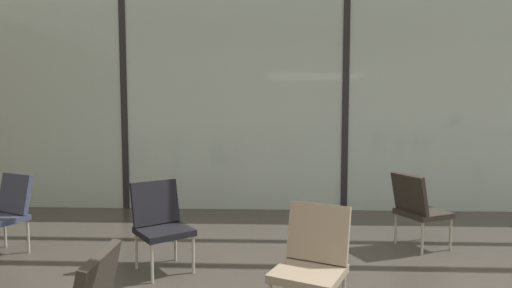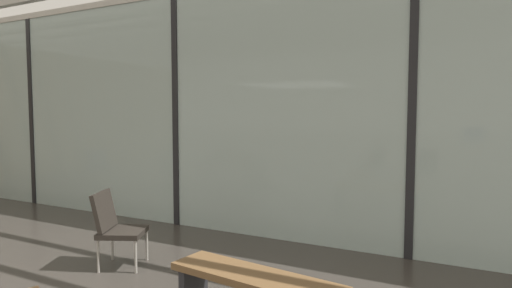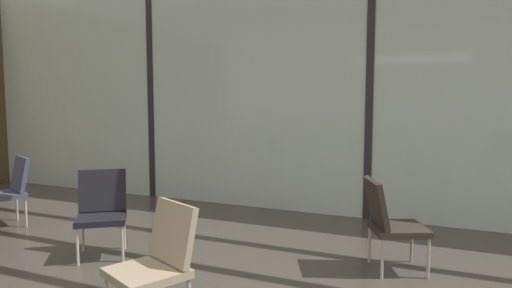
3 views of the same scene
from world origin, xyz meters
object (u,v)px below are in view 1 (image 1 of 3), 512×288
at_px(lounge_chair_2, 313,257).
at_px(lounge_chair_3, 5,209).
at_px(lounge_chair_4, 417,206).
at_px(lounge_chair_6, 160,220).
at_px(parked_airplane, 357,87).

relative_size(lounge_chair_2, lounge_chair_3, 1.00).
relative_size(lounge_chair_4, lounge_chair_6, 1.00).
xyz_separation_m(lounge_chair_2, lounge_chair_3, (-3.27, 1.38, 0.00)).
relative_size(parked_airplane, lounge_chair_6, 15.46).
distance_m(lounge_chair_3, lounge_chair_6, 1.89).
height_order(lounge_chair_2, lounge_chair_3, same).
xyz_separation_m(parked_airplane, lounge_chair_2, (-2.08, -9.00, -1.76)).
distance_m(parked_airplane, lounge_chair_6, 8.91).
bearing_deg(lounge_chair_3, lounge_chair_2, 2.01).
xyz_separation_m(parked_airplane, lounge_chair_6, (-3.51, -8.00, -1.76)).
distance_m(parked_airplane, lounge_chair_4, 7.51).
xyz_separation_m(lounge_chair_3, lounge_chair_6, (1.85, -0.38, 0.00)).
height_order(parked_airplane, lounge_chair_2, parked_airplane).
bearing_deg(lounge_chair_2, lounge_chair_3, -178.54).
bearing_deg(lounge_chair_2, parked_airplane, 101.29).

